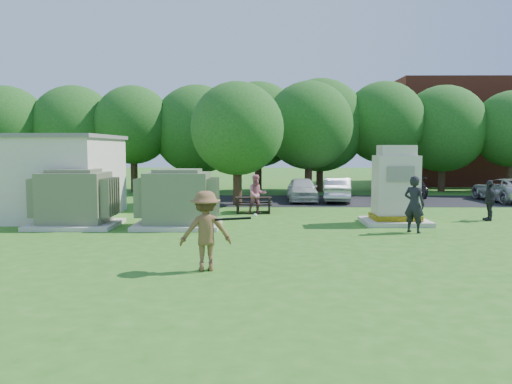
{
  "coord_description": "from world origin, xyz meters",
  "views": [
    {
      "loc": [
        0.17,
        -13.2,
        2.81
      ],
      "look_at": [
        0.0,
        4.0,
        1.3
      ],
      "focal_mm": 35.0,
      "sensor_mm": 36.0,
      "label": 1
    }
  ],
  "objects_px": {
    "person_walking_right": "(489,200)",
    "person_at_picnic": "(257,194)",
    "generator_cabinet": "(396,190)",
    "car_dark": "(409,189)",
    "car_white": "(302,189)",
    "car_silver_a": "(337,190)",
    "car_silver_b": "(505,190)",
    "transformer_right": "(178,200)",
    "transformer_left": "(75,200)",
    "batter": "(206,231)",
    "person_by_generator": "(414,204)",
    "picnic_table": "(253,203)"
  },
  "relations": [
    {
      "from": "transformer_left",
      "to": "picnic_table",
      "type": "bearing_deg",
      "value": 32.45
    },
    {
      "from": "person_at_picnic",
      "to": "person_walking_right",
      "type": "height_order",
      "value": "person_at_picnic"
    },
    {
      "from": "picnic_table",
      "to": "car_silver_b",
      "type": "relative_size",
      "value": 0.36
    },
    {
      "from": "picnic_table",
      "to": "batter",
      "type": "height_order",
      "value": "batter"
    },
    {
      "from": "batter",
      "to": "person_walking_right",
      "type": "relative_size",
      "value": 1.16
    },
    {
      "from": "picnic_table",
      "to": "person_at_picnic",
      "type": "height_order",
      "value": "person_at_picnic"
    },
    {
      "from": "person_by_generator",
      "to": "car_silver_b",
      "type": "distance_m",
      "value": 12.56
    },
    {
      "from": "transformer_right",
      "to": "car_dark",
      "type": "height_order",
      "value": "transformer_right"
    },
    {
      "from": "transformer_right",
      "to": "generator_cabinet",
      "type": "xyz_separation_m",
      "value": [
        7.97,
        0.78,
        0.31
      ]
    },
    {
      "from": "person_walking_right",
      "to": "person_at_picnic",
      "type": "bearing_deg",
      "value": -96.38
    },
    {
      "from": "person_walking_right",
      "to": "car_white",
      "type": "xyz_separation_m",
      "value": [
        -6.7,
        6.98,
        -0.15
      ]
    },
    {
      "from": "transformer_left",
      "to": "batter",
      "type": "xyz_separation_m",
      "value": [
        5.4,
        -6.4,
        -0.05
      ]
    },
    {
      "from": "person_at_picnic",
      "to": "car_white",
      "type": "xyz_separation_m",
      "value": [
        2.36,
        5.09,
        -0.2
      ]
    },
    {
      "from": "car_white",
      "to": "generator_cabinet",
      "type": "bearing_deg",
      "value": -70.19
    },
    {
      "from": "person_at_picnic",
      "to": "car_dark",
      "type": "bearing_deg",
      "value": 20.95
    },
    {
      "from": "generator_cabinet",
      "to": "car_dark",
      "type": "height_order",
      "value": "generator_cabinet"
    },
    {
      "from": "person_walking_right",
      "to": "car_silver_a",
      "type": "relative_size",
      "value": 0.41
    },
    {
      "from": "picnic_table",
      "to": "car_silver_a",
      "type": "distance_m",
      "value": 6.29
    },
    {
      "from": "transformer_right",
      "to": "generator_cabinet",
      "type": "relative_size",
      "value": 1.03
    },
    {
      "from": "car_white",
      "to": "car_silver_b",
      "type": "relative_size",
      "value": 0.85
    },
    {
      "from": "transformer_right",
      "to": "car_silver_b",
      "type": "bearing_deg",
      "value": 28.56
    },
    {
      "from": "person_walking_right",
      "to": "car_silver_a",
      "type": "bearing_deg",
      "value": -139.42
    },
    {
      "from": "person_walking_right",
      "to": "car_white",
      "type": "height_order",
      "value": "person_walking_right"
    },
    {
      "from": "person_walking_right",
      "to": "car_white",
      "type": "bearing_deg",
      "value": -130.77
    },
    {
      "from": "person_by_generator",
      "to": "batter",
      "type": "bearing_deg",
      "value": 79.93
    },
    {
      "from": "transformer_left",
      "to": "car_silver_a",
      "type": "xyz_separation_m",
      "value": [
        10.69,
        8.58,
        -0.34
      ]
    },
    {
      "from": "batter",
      "to": "car_silver_a",
      "type": "relative_size",
      "value": 0.48
    },
    {
      "from": "car_silver_a",
      "to": "person_by_generator",
      "type": "bearing_deg",
      "value": 104.19
    },
    {
      "from": "batter",
      "to": "car_white",
      "type": "xyz_separation_m",
      "value": [
        3.45,
        15.05,
        -0.28
      ]
    },
    {
      "from": "transformer_left",
      "to": "batter",
      "type": "distance_m",
      "value": 8.37
    },
    {
      "from": "picnic_table",
      "to": "person_at_picnic",
      "type": "bearing_deg",
      "value": -72.16
    },
    {
      "from": "generator_cabinet",
      "to": "car_silver_a",
      "type": "relative_size",
      "value": 0.76
    },
    {
      "from": "person_walking_right",
      "to": "batter",
      "type": "bearing_deg",
      "value": -46.1
    },
    {
      "from": "batter",
      "to": "person_at_picnic",
      "type": "height_order",
      "value": "batter"
    },
    {
      "from": "car_dark",
      "to": "car_silver_a",
      "type": "bearing_deg",
      "value": -147.27
    },
    {
      "from": "person_at_picnic",
      "to": "car_silver_b",
      "type": "height_order",
      "value": "person_at_picnic"
    },
    {
      "from": "transformer_left",
      "to": "person_by_generator",
      "type": "height_order",
      "value": "transformer_left"
    },
    {
      "from": "person_at_picnic",
      "to": "car_silver_a",
      "type": "height_order",
      "value": "person_at_picnic"
    },
    {
      "from": "person_at_picnic",
      "to": "car_white",
      "type": "relative_size",
      "value": 0.45
    },
    {
      "from": "picnic_table",
      "to": "batter",
      "type": "relative_size",
      "value": 0.86
    },
    {
      "from": "transformer_left",
      "to": "picnic_table",
      "type": "height_order",
      "value": "transformer_left"
    },
    {
      "from": "batter",
      "to": "car_silver_b",
      "type": "height_order",
      "value": "batter"
    },
    {
      "from": "person_walking_right",
      "to": "transformer_right",
      "type": "bearing_deg",
      "value": -76.56
    },
    {
      "from": "generator_cabinet",
      "to": "car_silver_b",
      "type": "height_order",
      "value": "generator_cabinet"
    },
    {
      "from": "generator_cabinet",
      "to": "car_silver_a",
      "type": "xyz_separation_m",
      "value": [
        -0.99,
        7.8,
        -0.65
      ]
    },
    {
      "from": "picnic_table",
      "to": "person_at_picnic",
      "type": "xyz_separation_m",
      "value": [
        0.15,
        -0.47,
        0.42
      ]
    },
    {
      "from": "car_dark",
      "to": "transformer_left",
      "type": "bearing_deg",
      "value": -123.94
    },
    {
      "from": "person_by_generator",
      "to": "person_walking_right",
      "type": "height_order",
      "value": "person_by_generator"
    },
    {
      "from": "transformer_right",
      "to": "car_silver_a",
      "type": "bearing_deg",
      "value": 50.85
    },
    {
      "from": "transformer_left",
      "to": "generator_cabinet",
      "type": "distance_m",
      "value": 11.7
    }
  ]
}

